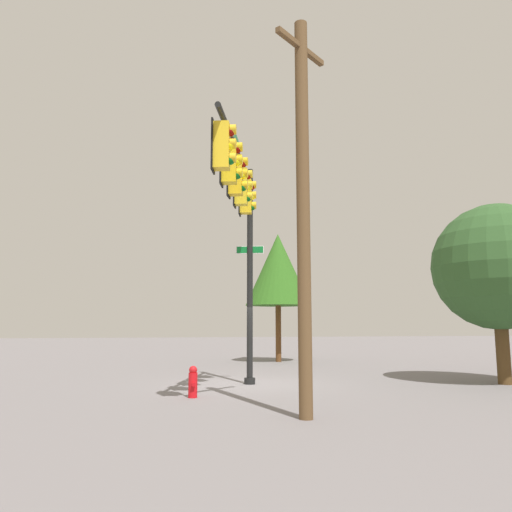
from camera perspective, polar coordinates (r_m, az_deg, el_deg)
ground_plane at (r=16.43m, az=-0.74°, el=-14.75°), size 120.00×120.00×0.00m
signal_pole_assembly at (r=14.20m, az=-1.82°, el=6.52°), size 6.10×2.41×7.25m
utility_pole at (r=10.72m, az=5.53°, el=6.05°), size 1.24×1.47×8.79m
fire_hydrant at (r=13.51m, az=-7.38°, el=-14.38°), size 0.33×0.24×0.83m
tree_near at (r=26.17m, az=2.59°, el=-1.62°), size 3.47×3.47×6.79m
tree_mid at (r=18.27m, az=26.35°, el=-1.15°), size 4.23×4.23×5.98m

